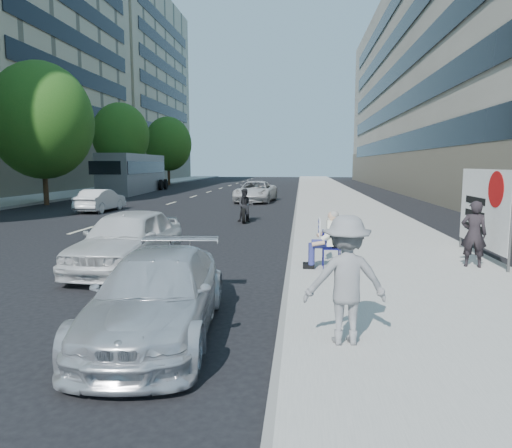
# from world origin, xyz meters

# --- Properties ---
(ground) EXTENTS (160.00, 160.00, 0.00)m
(ground) POSITION_xyz_m (0.00, 0.00, 0.00)
(ground) COLOR black
(ground) RESTS_ON ground
(near_sidewalk) EXTENTS (5.00, 120.00, 0.15)m
(near_sidewalk) POSITION_xyz_m (4.00, 20.00, 0.07)
(near_sidewalk) COLOR #9F9B95
(near_sidewalk) RESTS_ON ground
(far_sidewalk) EXTENTS (4.50, 120.00, 0.15)m
(far_sidewalk) POSITION_xyz_m (-16.75, 20.00, 0.07)
(far_sidewalk) COLOR #9F9B95
(far_sidewalk) RESTS_ON ground
(far_bldg_north) EXTENTS (22.00, 28.00, 28.00)m
(far_bldg_north) POSITION_xyz_m (-30.00, 62.00, 14.00)
(far_bldg_north) COLOR #BEB18E
(far_bldg_north) RESTS_ON ground
(near_building) EXTENTS (14.00, 70.00, 20.00)m
(near_building) POSITION_xyz_m (17.00, 32.00, 10.00)
(near_building) COLOR gray
(near_building) RESTS_ON ground
(tree_far_c) EXTENTS (6.00, 6.00, 8.47)m
(tree_far_c) POSITION_xyz_m (-13.70, 18.00, 5.02)
(tree_far_c) COLOR #382616
(tree_far_c) RESTS_ON ground
(tree_far_d) EXTENTS (4.80, 4.80, 7.65)m
(tree_far_d) POSITION_xyz_m (-13.70, 30.00, 4.89)
(tree_far_d) COLOR #382616
(tree_far_d) RESTS_ON ground
(tree_far_e) EXTENTS (5.40, 5.40, 7.89)m
(tree_far_e) POSITION_xyz_m (-13.70, 44.00, 4.78)
(tree_far_e) COLOR #382616
(tree_far_e) RESTS_ON ground
(seated_protester) EXTENTS (0.83, 1.11, 1.31)m
(seated_protester) POSITION_xyz_m (2.29, 1.93, 0.87)
(seated_protester) COLOR navy
(seated_protester) RESTS_ON near_sidewalk
(jogger) EXTENTS (1.16, 0.75, 1.68)m
(jogger) POSITION_xyz_m (2.30, -2.42, 0.99)
(jogger) COLOR gray
(jogger) RESTS_ON near_sidewalk
(pedestrian_woman) EXTENTS (0.62, 0.48, 1.51)m
(pedestrian_woman) POSITION_xyz_m (5.61, 2.37, 0.91)
(pedestrian_woman) COLOR black
(pedestrian_woman) RESTS_ON near_sidewalk
(protest_banner) EXTENTS (0.08, 3.06, 2.20)m
(protest_banner) POSITION_xyz_m (6.18, 3.38, 1.40)
(protest_banner) COLOR #4C4C4C
(protest_banner) RESTS_ON near_sidewalk
(parked_sedan) EXTENTS (2.00, 4.21, 1.19)m
(parked_sedan) POSITION_xyz_m (-0.35, -2.00, 0.59)
(parked_sedan) COLOR silver
(parked_sedan) RESTS_ON ground
(white_sedan_near) EXTENTS (1.80, 4.24, 1.43)m
(white_sedan_near) POSITION_xyz_m (-2.34, 2.00, 0.71)
(white_sedan_near) COLOR silver
(white_sedan_near) RESTS_ON ground
(white_sedan_mid) EXTENTS (1.39, 3.61, 1.17)m
(white_sedan_mid) POSITION_xyz_m (-8.77, 14.69, 0.59)
(white_sedan_mid) COLOR silver
(white_sedan_mid) RESTS_ON ground
(white_sedan_far) EXTENTS (2.70, 5.09, 1.36)m
(white_sedan_far) POSITION_xyz_m (-1.26, 21.45, 0.68)
(white_sedan_far) COLOR silver
(white_sedan_far) RESTS_ON ground
(motorcycle) EXTENTS (0.75, 2.05, 1.42)m
(motorcycle) POSITION_xyz_m (-0.67, 11.18, 0.64)
(motorcycle) COLOR black
(motorcycle) RESTS_ON ground
(bus) EXTENTS (3.35, 12.20, 3.30)m
(bus) POSITION_xyz_m (-12.80, 30.49, 1.64)
(bus) COLOR slate
(bus) RESTS_ON ground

